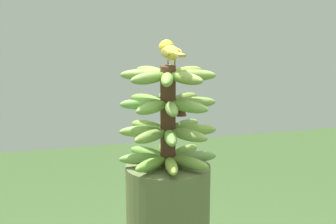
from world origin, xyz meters
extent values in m
cylinder|color=#4C2D1E|center=(0.00, 0.00, 1.27)|extent=(0.05, 0.05, 0.32)
ellipsoid|color=olive|center=(0.01, 0.08, 1.13)|extent=(0.06, 0.14, 0.04)
ellipsoid|color=olive|center=(-0.05, 0.07, 1.13)|extent=(0.11, 0.13, 0.04)
ellipsoid|color=#6C8F4C|center=(-0.08, 0.01, 1.13)|extent=(0.14, 0.06, 0.04)
ellipsoid|color=#7B9F42|center=(-0.07, -0.05, 1.13)|extent=(0.13, 0.11, 0.04)
ellipsoid|color=olive|center=(-0.01, -0.08, 1.13)|extent=(0.06, 0.14, 0.04)
ellipsoid|color=#6CA03E|center=(0.05, -0.07, 1.13)|extent=(0.11, 0.13, 0.04)
ellipsoid|color=#6D9845|center=(0.08, -0.01, 1.13)|extent=(0.14, 0.06, 0.04)
ellipsoid|color=#70A23E|center=(0.07, 0.05, 1.13)|extent=(0.13, 0.11, 0.04)
ellipsoid|color=#7A984A|center=(-0.05, 0.07, 1.22)|extent=(0.11, 0.13, 0.04)
ellipsoid|color=olive|center=(-0.08, 0.01, 1.22)|extent=(0.14, 0.06, 0.04)
ellipsoid|color=olive|center=(-0.07, -0.05, 1.22)|extent=(0.13, 0.11, 0.04)
ellipsoid|color=#6DA33B|center=(-0.01, -0.08, 1.22)|extent=(0.06, 0.14, 0.04)
ellipsoid|color=olive|center=(0.05, -0.07, 1.22)|extent=(0.11, 0.13, 0.04)
ellipsoid|color=olive|center=(0.08, -0.01, 1.22)|extent=(0.14, 0.06, 0.04)
ellipsoid|color=olive|center=(0.07, 0.05, 1.22)|extent=(0.13, 0.11, 0.04)
ellipsoid|color=#6E9B45|center=(0.01, 0.08, 1.22)|extent=(0.06, 0.14, 0.04)
ellipsoid|color=#769D48|center=(-0.05, 0.06, 1.31)|extent=(0.11, 0.13, 0.04)
ellipsoid|color=olive|center=(-0.08, 0.01, 1.31)|extent=(0.14, 0.05, 0.04)
ellipsoid|color=olive|center=(-0.06, -0.05, 1.31)|extent=(0.13, 0.11, 0.04)
ellipsoid|color=olive|center=(-0.01, -0.08, 1.31)|extent=(0.05, 0.14, 0.04)
ellipsoid|color=olive|center=(0.05, -0.06, 1.31)|extent=(0.11, 0.13, 0.04)
ellipsoid|color=#6B9F48|center=(0.08, -0.01, 1.31)|extent=(0.14, 0.05, 0.04)
ellipsoid|color=#739A44|center=(0.06, 0.05, 1.31)|extent=(0.13, 0.11, 0.04)
ellipsoid|color=olive|center=(0.01, 0.08, 1.31)|extent=(0.05, 0.14, 0.04)
ellipsoid|color=#7EA23D|center=(-0.07, -0.04, 1.40)|extent=(0.14, 0.10, 0.04)
ellipsoid|color=olive|center=(-0.02, -0.07, 1.40)|extent=(0.08, 0.14, 0.04)
ellipsoid|color=olive|center=(0.04, -0.07, 1.40)|extent=(0.10, 0.14, 0.04)
ellipsoid|color=olive|center=(0.07, -0.02, 1.40)|extent=(0.14, 0.08, 0.04)
ellipsoid|color=olive|center=(0.07, 0.04, 1.40)|extent=(0.14, 0.10, 0.04)
ellipsoid|color=#73A342|center=(0.02, 0.07, 1.40)|extent=(0.08, 0.14, 0.04)
ellipsoid|color=olive|center=(-0.04, 0.07, 1.40)|extent=(0.10, 0.14, 0.04)
ellipsoid|color=olive|center=(-0.07, 0.02, 1.40)|extent=(0.14, 0.08, 0.04)
cone|color=brown|center=(-0.05, -0.01, 1.30)|extent=(0.04, 0.04, 0.06)
cylinder|color=#C68933|center=(-0.02, -0.01, 1.44)|extent=(0.00, 0.01, 0.02)
cylinder|color=#C68933|center=(0.00, 0.00, 1.44)|extent=(0.01, 0.01, 0.02)
ellipsoid|color=gold|center=(-0.01, -0.01, 1.47)|extent=(0.05, 0.09, 0.04)
ellipsoid|color=olive|center=(-0.03, 0.00, 1.47)|extent=(0.01, 0.07, 0.03)
ellipsoid|color=olive|center=(0.01, 0.00, 1.47)|extent=(0.01, 0.07, 0.03)
cube|color=olive|center=(-0.02, 0.06, 1.47)|extent=(0.03, 0.06, 0.01)
sphere|color=gold|center=(-0.01, -0.05, 1.48)|extent=(0.05, 0.05, 0.05)
sphere|color=black|center=(0.01, -0.05, 1.48)|extent=(0.01, 0.01, 0.01)
cone|color=orange|center=(-0.01, -0.08, 1.48)|extent=(0.02, 0.03, 0.02)
camera|label=1|loc=(0.48, 1.75, 1.71)|focal=64.33mm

